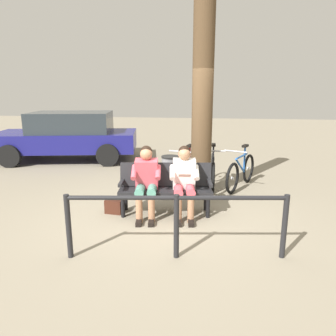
# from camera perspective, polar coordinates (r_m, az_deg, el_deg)

# --- Properties ---
(ground_plane) EXTENTS (40.00, 40.00, 0.00)m
(ground_plane) POSITION_cam_1_polar(r_m,az_deg,el_deg) (5.45, -0.88, -8.91)
(ground_plane) COLOR gray
(bench) EXTENTS (1.65, 0.69, 0.87)m
(bench) POSITION_cam_1_polar(r_m,az_deg,el_deg) (5.53, -0.44, -2.98)
(bench) COLOR black
(bench) RESTS_ON ground
(person_reading) EXTENTS (0.53, 0.80, 1.20)m
(person_reading) POSITION_cam_1_polar(r_m,az_deg,el_deg) (5.34, 2.94, -1.87)
(person_reading) COLOR white
(person_reading) RESTS_ON ground
(person_companion) EXTENTS (0.53, 0.80, 1.20)m
(person_companion) POSITION_cam_1_polar(r_m,az_deg,el_deg) (5.35, -3.93, -1.85)
(person_companion) COLOR #D84C59
(person_companion) RESTS_ON ground
(handbag) EXTENTS (0.31, 0.17, 0.24)m
(handbag) POSITION_cam_1_polar(r_m,az_deg,el_deg) (5.67, -9.72, -6.89)
(handbag) COLOR #3F1E14
(handbag) RESTS_ON ground
(tree_trunk) EXTENTS (0.41, 0.41, 4.10)m
(tree_trunk) POSITION_cam_1_polar(r_m,az_deg,el_deg) (6.28, 6.24, 13.25)
(tree_trunk) COLOR #4C3823
(tree_trunk) RESTS_ON ground
(litter_bin) EXTENTS (0.36, 0.36, 0.81)m
(litter_bin) POSITION_cam_1_polar(r_m,az_deg,el_deg) (6.53, 0.39, -1.30)
(litter_bin) COLOR slate
(litter_bin) RESTS_ON ground
(bicycle_purple) EXTENTS (0.76, 1.56, 0.94)m
(bicycle_purple) POSITION_cam_1_polar(r_m,az_deg,el_deg) (7.17, 13.00, -0.65)
(bicycle_purple) COLOR black
(bicycle_purple) RESTS_ON ground
(bicycle_black) EXTENTS (0.48, 1.68, 0.94)m
(bicycle_black) POSITION_cam_1_polar(r_m,az_deg,el_deg) (7.16, 8.07, -0.44)
(bicycle_black) COLOR black
(bicycle_black) RESTS_ON ground
(bicycle_red) EXTENTS (0.60, 1.64, 0.94)m
(bicycle_red) POSITION_cam_1_polar(r_m,az_deg,el_deg) (7.01, 3.38, -0.64)
(bicycle_red) COLOR black
(bicycle_red) RESTS_ON ground
(railing_fence) EXTENTS (2.78, 0.46, 0.85)m
(railing_fence) POSITION_cam_1_polar(r_m,az_deg,el_deg) (4.02, 1.54, -8.45)
(railing_fence) COLOR black
(railing_fence) RESTS_ON ground
(parked_car) EXTENTS (4.47, 2.64, 1.47)m
(parked_car) POSITION_cam_1_polar(r_m,az_deg,el_deg) (10.21, -17.50, 5.67)
(parked_car) COLOR navy
(parked_car) RESTS_ON ground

